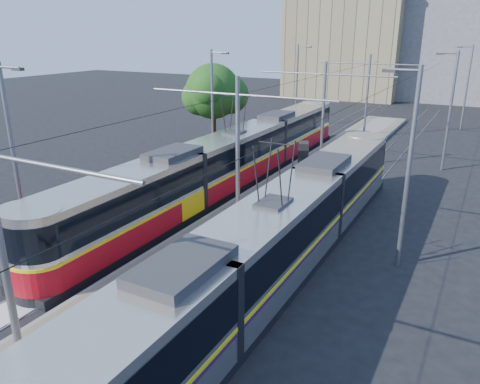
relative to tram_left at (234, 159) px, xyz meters
The scene contains 13 objects.
ground 14.71m from the tram_left, 75.73° to the right, with size 160.00×160.00×0.00m, color black.
platform 4.84m from the tram_left, 38.28° to the left, with size 4.00×50.00×0.30m, color gray.
tactile_strip_left 3.83m from the tram_left, 52.88° to the left, with size 0.70×50.00×0.01m, color gray.
tactile_strip_right 5.96m from the tram_left, 29.36° to the left, with size 0.70×50.00×0.01m, color gray.
rails 4.89m from the tram_left, 38.28° to the left, with size 8.71×70.00×0.03m.
tram_left is the anchor object (origin of this frame).
tram_right 12.41m from the tram_left, 54.53° to the right, with size 2.43×28.18×5.50m.
catenary 4.57m from the tram_left, ahead, with size 9.20×70.00×7.00m.
street_lamps 8.12m from the tram_left, 62.24° to the left, with size 15.18×38.22×8.00m.
shelter 4.31m from the tram_left, 33.30° to the left, with size 0.99×1.22×2.34m.
tree 9.65m from the tram_left, 127.27° to the left, with size 4.72×4.37×6.86m.
building_left 46.66m from the tram_left, 97.95° to the left, with size 16.32×12.24×15.12m.
building_centre 51.11m from the tram_left, 79.10° to the left, with size 18.36×14.28×15.45m.
Camera 1 is at (9.99, -10.29, 9.11)m, focal length 35.00 mm.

